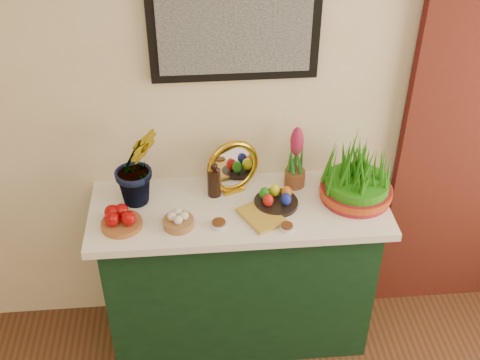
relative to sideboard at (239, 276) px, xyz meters
name	(u,v)px	position (x,y,z in m)	size (l,w,h in m)	color
sideboard	(239,276)	(0.00, 0.00, 0.00)	(1.30, 0.45, 0.85)	#12331C
tablecloth	(239,208)	(0.00, 0.00, 0.45)	(1.40, 0.55, 0.04)	white
hyacinth_green	(136,154)	(-0.46, 0.08, 0.73)	(0.26, 0.22, 0.53)	#2A6920
apple_bowl	(121,219)	(-0.54, -0.11, 0.50)	(0.24, 0.24, 0.09)	#9F5A2C
garlic_basket	(178,220)	(-0.28, -0.13, 0.50)	(0.17, 0.17, 0.08)	#AB7045
vinegar_cruet	(214,181)	(-0.11, 0.09, 0.55)	(0.06, 0.06, 0.19)	black
mirror	(233,167)	(-0.02, 0.13, 0.59)	(0.27, 0.15, 0.27)	gold
book	(247,221)	(0.02, -0.14, 0.48)	(0.14, 0.20, 0.03)	gold
spice_dish_left	(219,224)	(-0.10, -0.15, 0.48)	(0.07, 0.07, 0.03)	silver
spice_dish_right	(287,227)	(0.20, -0.19, 0.48)	(0.07, 0.07, 0.03)	silver
egg_plate	(276,199)	(0.17, -0.01, 0.50)	(0.22, 0.22, 0.09)	black
hyacinth_pink	(296,160)	(0.28, 0.14, 0.61)	(0.10, 0.10, 0.33)	brown
wheatgrass_sabzeh	(358,176)	(0.56, 0.01, 0.59)	(0.34, 0.34, 0.28)	maroon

